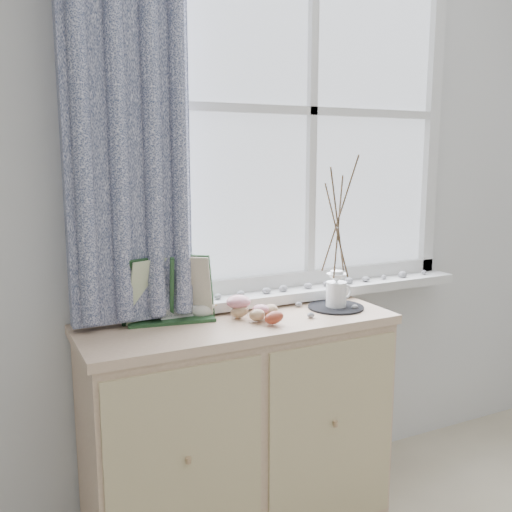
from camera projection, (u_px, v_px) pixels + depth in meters
The scene contains 8 objects.
sideboard at pixel (239, 425), 2.23m from camera, with size 1.20×0.45×0.85m.
botanical_book at pixel (173, 290), 2.08m from camera, with size 0.38×0.13×0.26m, color #1F4021, non-canonical shape.
toadstool_cluster at pixel (244, 304), 2.17m from camera, with size 0.14×0.15×0.09m.
wooden_eggs at pixel (260, 314), 2.14m from camera, with size 0.17×0.17×0.07m.
songbird_figurine at pixel (203, 310), 2.18m from camera, with size 0.11×0.05×0.06m, color white, non-canonical shape.
crocheted_doily at pixel (336, 307), 2.32m from camera, with size 0.23×0.23×0.01m, color black.
twig_pitcher at pixel (338, 220), 2.26m from camera, with size 0.23×0.23×0.63m.
sideboard_pebbles at pixel (308, 308), 2.29m from camera, with size 0.33×0.23×0.02m.
Camera 1 is at (-1.01, -0.14, 1.46)m, focal length 40.00 mm.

